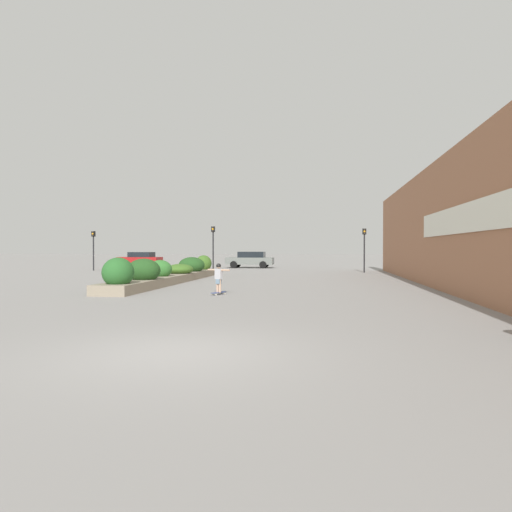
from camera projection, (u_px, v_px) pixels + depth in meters
The scene contains 11 objects.
ground_plane at pixel (174, 353), 7.87m from camera, with size 300.00×300.00×0.00m, color gray.
building_wall_right at pixel (448, 224), 19.33m from camera, with size 0.67×37.53×5.75m.
planter_box at pixel (170, 273), 24.32m from camera, with size 1.61×14.98×1.46m.
skateboard at pixel (219, 293), 17.92m from camera, with size 0.51×0.79×0.09m.
skateboarder at pixel (219, 275), 17.91m from camera, with size 0.99×0.51×1.14m.
car_leftmost at pixel (250, 259), 43.35m from camera, with size 4.46×2.06×1.54m.
car_center_left at pixel (140, 260), 42.25m from camera, with size 3.80×1.91×1.51m.
car_center_right at pixel (493, 261), 38.29m from camera, with size 4.28×2.04×1.55m.
traffic_light_left at pixel (213, 241), 36.74m from camera, with size 0.28×0.30×3.62m.
traffic_light_right at pixel (364, 242), 34.72m from camera, with size 0.28×0.30×3.36m.
traffic_light_far_left at pixel (93, 244), 37.94m from camera, with size 0.28×0.30×3.28m.
Camera 1 is at (2.54, -7.56, 1.80)m, focal length 32.00 mm.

